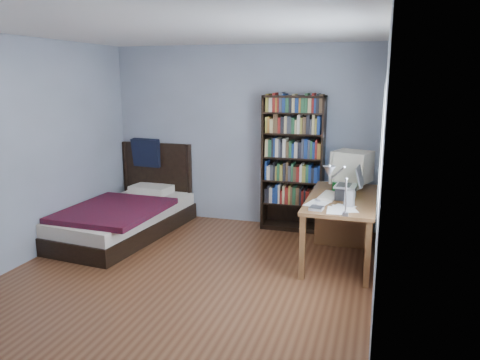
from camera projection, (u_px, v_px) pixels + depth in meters
The scene contains 14 objects.
room at pixel (184, 161), 4.63m from camera, with size 4.20×4.24×2.50m.
desk at pixel (344, 214), 5.76m from camera, with size 0.75×1.53×0.73m.
crt_monitor at pixel (352, 167), 5.68m from camera, with size 0.51×0.47×0.47m.
laptop at pixel (347, 190), 5.20m from camera, with size 0.32×0.32×0.37m.
desk_lamp at pixel (332, 176), 4.20m from camera, with size 0.22×0.48×0.57m.
keyboard at pixel (329, 196), 5.29m from camera, with size 0.17×0.42×0.03m, color #BEB39E.
speaker at pixel (350, 199), 4.89m from camera, with size 0.09×0.09×0.18m, color gray.
soda_can at pixel (335, 187), 5.55m from camera, with size 0.07×0.07×0.12m, color #073717.
mouse at pixel (341, 190), 5.56m from camera, with size 0.06×0.10×0.03m, color silver.
phone_silver at pixel (318, 201), 5.11m from camera, with size 0.06×0.11×0.02m, color #B1B2B6.
phone_grey at pixel (314, 206), 4.91m from camera, with size 0.04×0.08×0.02m, color gray.
external_drive at pixel (316, 208), 4.80m from camera, with size 0.13×0.13×0.03m, color gray.
bookshelf at pixel (293, 164), 6.31m from camera, with size 0.82×0.30×1.83m.
bed at pixel (127, 215), 6.29m from camera, with size 1.26×2.21×1.16m.
Camera 1 is at (1.88, -4.21, 2.06)m, focal length 35.00 mm.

